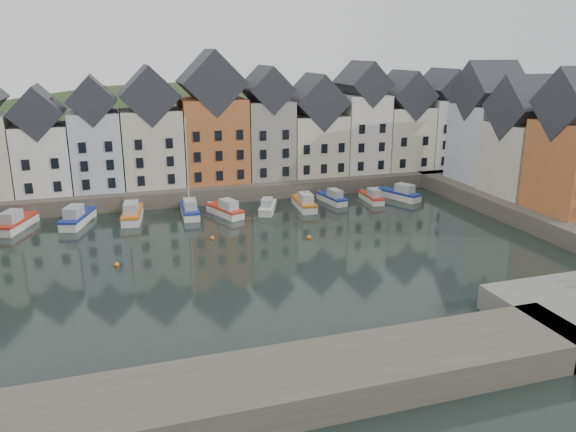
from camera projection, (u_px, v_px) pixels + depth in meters
name	position (u px, v px, depth m)	size (l,w,h in m)	color
ground	(268.00, 261.00, 54.40)	(260.00, 260.00, 0.00)	black
far_quay	(212.00, 183.00, 81.50)	(90.00, 16.00, 2.00)	#4B4339
right_quay	(556.00, 211.00, 67.64)	(14.00, 54.00, 2.00)	#4B4339
near_wall	(202.00, 400.00, 31.11)	(50.00, 6.00, 2.00)	#4B4339
hillside	(192.00, 248.00, 110.66)	(153.60, 70.40, 64.00)	#23371B
far_terrace	(235.00, 130.00, 78.36)	(72.37, 8.16, 17.78)	beige
right_terrace	(528.00, 140.00, 69.72)	(8.30, 24.25, 16.36)	silver
mooring_buoys	(217.00, 246.00, 58.06)	(20.50, 5.50, 0.50)	orange
boat_a	(16.00, 223.00, 63.75)	(4.30, 6.96, 2.56)	silver
boat_b	(77.00, 218.00, 65.51)	(4.20, 7.20, 2.64)	silver
boat_c	(132.00, 214.00, 67.11)	(3.07, 7.10, 2.64)	silver
boat_d	(190.00, 210.00, 68.91)	(2.30, 6.45, 12.16)	silver
boat_e	(226.00, 210.00, 69.01)	(3.95, 6.39, 2.35)	silver
boat_f	(268.00, 207.00, 70.61)	(3.67, 5.62, 2.07)	silver
boat_g	(304.00, 203.00, 72.02)	(2.43, 6.45, 2.43)	silver
boat_h	(332.00, 198.00, 74.84)	(2.55, 5.78, 2.14)	silver
boat_i	(372.00, 197.00, 75.36)	(1.93, 5.46, 2.07)	silver
boat_j	(400.00, 194.00, 76.63)	(4.36, 6.56, 2.42)	silver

